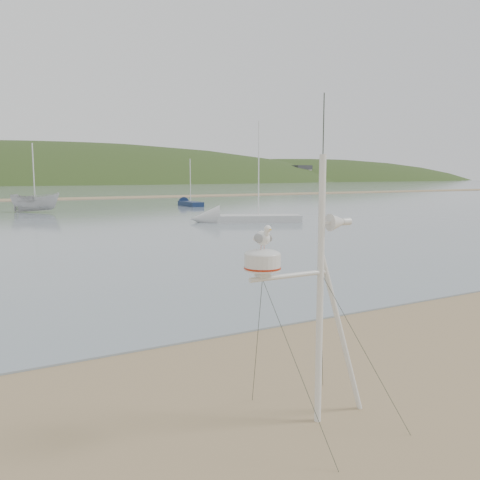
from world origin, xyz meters
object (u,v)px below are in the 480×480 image
mast_rig (318,348)px  sailboat_white_near (228,218)px  sailboat_blue_far (186,203)px  boat_white (34,187)px

mast_rig → sailboat_white_near: sailboat_white_near is taller
sailboat_white_near → sailboat_blue_far: bearing=75.0°
sailboat_white_near → sailboat_blue_far: sailboat_white_near is taller
mast_rig → sailboat_white_near: size_ratio=0.56×
mast_rig → sailboat_white_near: 30.27m
mast_rig → sailboat_blue_far: 50.98m
mast_rig → sailboat_blue_far: bearing=68.7°
sailboat_blue_far → mast_rig: bearing=-111.3°
mast_rig → sailboat_blue_far: sailboat_blue_far is taller
boat_white → sailboat_blue_far: size_ratio=0.84×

